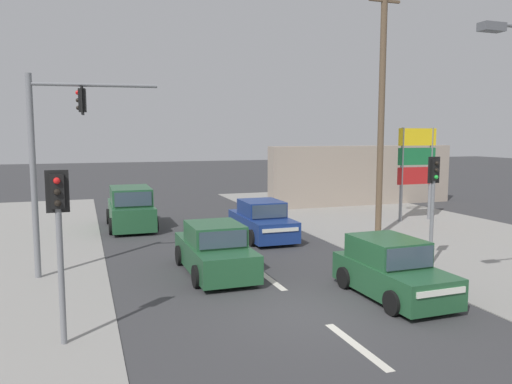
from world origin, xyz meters
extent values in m
plane|color=#3A3A3D|center=(0.00, 0.00, 0.00)|extent=(140.00, 140.00, 0.00)
cube|color=silver|center=(0.00, -2.00, 0.00)|extent=(0.20, 2.40, 0.01)
cube|color=silver|center=(0.00, 3.00, 0.00)|extent=(0.20, 2.40, 0.01)
cube|color=silver|center=(0.00, 8.00, 0.00)|extent=(0.20, 2.40, 0.01)
cube|color=#595B60|center=(3.23, -1.79, 6.52)|extent=(0.56, 0.28, 0.18)
cylinder|color=brown|center=(6.58, 7.41, 5.35)|extent=(0.26, 0.26, 10.70)
cube|color=brown|center=(6.58, 7.41, 9.60)|extent=(1.40, 0.12, 0.10)
cylinder|color=slate|center=(-6.47, 5.34, 3.00)|extent=(0.18, 0.18, 6.00)
cylinder|color=slate|center=(-4.69, 5.13, 5.70)|extent=(3.59, 0.52, 0.11)
cube|color=black|center=(-5.04, 5.18, 5.25)|extent=(0.23, 0.28, 0.68)
cube|color=black|center=(-5.04, 5.18, 5.25)|extent=(0.09, 0.44, 0.84)
sphere|color=red|center=(-5.16, 5.19, 5.47)|extent=(0.13, 0.13, 0.13)
sphere|color=black|center=(-5.16, 5.19, 5.25)|extent=(0.13, 0.13, 0.13)
sphere|color=black|center=(-5.16, 5.19, 5.03)|extent=(0.13, 0.13, 0.13)
cylinder|color=slate|center=(5.42, 2.59, 1.40)|extent=(0.12, 0.12, 2.80)
cube|color=black|center=(5.42, 2.59, 3.14)|extent=(0.27, 0.21, 0.68)
cube|color=black|center=(5.42, 2.59, 3.14)|extent=(0.44, 0.06, 0.84)
sphere|color=black|center=(5.43, 2.47, 3.36)|extent=(0.13, 0.13, 0.13)
sphere|color=black|center=(5.43, 2.47, 3.14)|extent=(0.13, 0.13, 0.13)
sphere|color=green|center=(5.43, 2.47, 2.92)|extent=(0.13, 0.13, 0.13)
cylinder|color=slate|center=(-5.59, 0.01, 1.40)|extent=(0.12, 0.12, 2.80)
cube|color=black|center=(-5.59, 0.01, 3.14)|extent=(0.26, 0.21, 0.68)
cube|color=black|center=(-5.59, 0.01, 3.14)|extent=(0.44, 0.05, 0.84)
sphere|color=red|center=(-5.59, -0.11, 3.36)|extent=(0.13, 0.13, 0.13)
sphere|color=black|center=(-5.59, -0.11, 3.14)|extent=(0.13, 0.13, 0.13)
sphere|color=black|center=(-5.59, -0.11, 2.92)|extent=(0.13, 0.13, 0.13)
cylinder|color=slate|center=(9.60, 10.11, 2.30)|extent=(0.16, 0.16, 4.60)
cylinder|color=slate|center=(11.30, 10.11, 2.30)|extent=(0.16, 0.16, 4.60)
cube|color=yellow|center=(10.45, 10.11, 4.15)|extent=(2.10, 0.14, 0.84)
cube|color=#196B38|center=(10.45, 10.11, 3.20)|extent=(2.10, 0.14, 0.84)
cube|color=red|center=(10.45, 10.11, 2.25)|extent=(2.10, 0.14, 0.84)
cube|color=#A39384|center=(11.00, 16.00, 1.80)|extent=(12.00, 1.00, 3.60)
cube|color=#235633|center=(-1.36, 4.18, 0.54)|extent=(1.70, 4.20, 0.80)
cube|color=#235633|center=(-1.36, 4.13, 1.25)|extent=(1.56, 1.90, 0.62)
cube|color=#384756|center=(-1.36, 5.10, 1.25)|extent=(1.44, 0.06, 0.53)
cube|color=#384756|center=(-1.36, 3.16, 1.25)|extent=(1.40, 0.06, 0.50)
cube|color=white|center=(-1.36, 6.30, 0.72)|extent=(1.45, 0.04, 0.14)
cylinder|color=black|center=(-2.21, 5.48, 0.32)|extent=(0.19, 0.64, 0.64)
cylinder|color=black|center=(-0.51, 5.48, 0.32)|extent=(0.19, 0.64, 0.64)
cylinder|color=black|center=(-2.21, 2.87, 0.32)|extent=(0.19, 0.64, 0.64)
cylinder|color=black|center=(-0.51, 2.87, 0.32)|extent=(0.19, 0.64, 0.64)
cube|color=navy|center=(1.80, 8.63, 0.54)|extent=(1.75, 4.22, 0.80)
cube|color=navy|center=(1.80, 8.68, 1.25)|extent=(1.58, 1.92, 0.62)
cube|color=#384756|center=(1.79, 7.71, 1.25)|extent=(1.44, 0.08, 0.53)
cube|color=#384756|center=(1.81, 9.65, 1.25)|extent=(1.40, 0.08, 0.50)
cube|color=white|center=(1.78, 6.51, 0.72)|extent=(1.45, 0.06, 0.14)
cylinder|color=black|center=(2.63, 7.31, 0.32)|extent=(0.20, 0.64, 0.64)
cylinder|color=black|center=(0.93, 7.33, 0.32)|extent=(0.20, 0.64, 0.64)
cylinder|color=black|center=(2.67, 9.92, 0.32)|extent=(0.20, 0.64, 0.64)
cylinder|color=black|center=(0.97, 9.94, 0.32)|extent=(0.20, 0.64, 0.64)
cube|color=#235633|center=(-3.10, 12.80, 0.64)|extent=(1.89, 4.52, 1.00)
cube|color=#235633|center=(-3.10, 12.60, 1.52)|extent=(1.75, 2.72, 0.76)
cube|color=#384756|center=(-3.08, 13.97, 1.52)|extent=(1.58, 0.08, 0.65)
cube|color=#384756|center=(-3.12, 11.23, 1.52)|extent=(1.55, 0.08, 0.61)
cube|color=white|center=(-3.07, 15.07, 0.86)|extent=(1.56, 0.06, 0.14)
cylinder|color=black|center=(-4.00, 14.21, 0.36)|extent=(0.23, 0.72, 0.72)
cylinder|color=black|center=(-2.16, 14.19, 0.36)|extent=(0.23, 0.72, 0.72)
cylinder|color=black|center=(-4.03, 11.42, 0.36)|extent=(0.23, 0.72, 0.72)
cylinder|color=black|center=(-2.19, 11.40, 0.36)|extent=(0.23, 0.72, 0.72)
cube|color=#235633|center=(2.47, 0.36, 0.51)|extent=(1.66, 3.63, 0.76)
cube|color=#235633|center=(2.47, 0.66, 1.21)|extent=(1.51, 1.92, 0.64)
cube|color=#384756|center=(2.48, -0.31, 1.21)|extent=(1.36, 0.08, 0.54)
cube|color=#384756|center=(2.45, 1.63, 1.21)|extent=(1.33, 0.08, 0.51)
cube|color=white|center=(2.50, -1.46, 0.68)|extent=(1.36, 0.06, 0.14)
cylinder|color=black|center=(3.29, -0.74, 0.30)|extent=(0.19, 0.60, 0.60)
cylinder|color=black|center=(1.69, -0.77, 0.30)|extent=(0.19, 0.60, 0.60)
cylinder|color=black|center=(3.25, 1.49, 0.30)|extent=(0.19, 0.60, 0.60)
cylinder|color=black|center=(1.65, 1.46, 0.30)|extent=(0.19, 0.60, 0.60)
camera|label=1|loc=(-5.10, -10.46, 4.24)|focal=35.00mm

